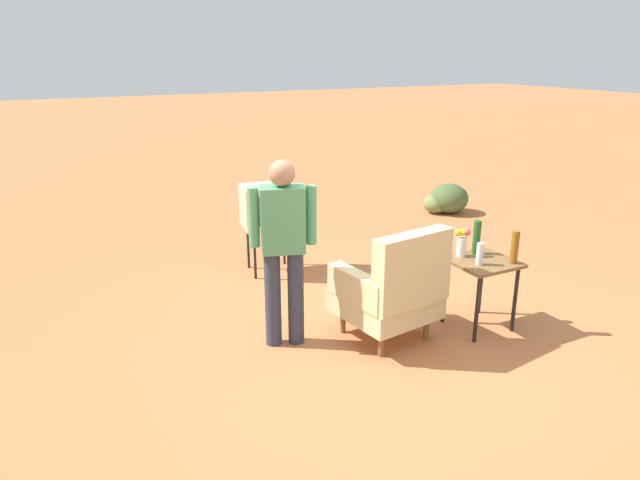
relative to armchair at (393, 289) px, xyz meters
The scene contains 11 objects.
ground_plane 0.51m from the armchair, ahead, with size 60.00×60.00×0.00m, color #B76B3D.
armchair is the anchor object (origin of this frame).
side_table 0.88m from the armchair, behind, with size 0.56×0.56×0.66m.
tv_on_stand 2.11m from the armchair, 81.49° to the right, with size 0.66×0.52×1.03m.
person_standing 1.05m from the armchair, 24.43° to the right, with size 0.55×0.32×1.64m.
bottle_wine_green 0.99m from the armchair, behind, with size 0.07×0.07×0.32m, color #1E5623.
bottle_short_clear 0.83m from the armchair, 164.24° to the left, with size 0.06×0.06×0.20m, color silver.
bottle_tall_amber 1.15m from the armchair, 163.07° to the left, with size 0.07×0.07×0.30m, color brown.
flower_vase 0.82m from the armchair, behind, with size 0.15×0.10×0.27m.
shrub_mid 4.49m from the armchair, 135.47° to the right, with size 0.60×0.60×0.46m, color #475B33.
shrub_far 4.42m from the armchair, 132.94° to the right, with size 0.39×0.39×0.30m, color olive.
Camera 1 is at (2.57, 3.85, 2.49)m, focal length 32.51 mm.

